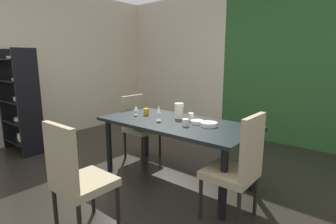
{
  "coord_description": "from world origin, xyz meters",
  "views": [
    {
      "loc": [
        2.13,
        -1.98,
        1.5
      ],
      "look_at": [
        0.1,
        0.48,
        0.85
      ],
      "focal_mm": 28.0,
      "sensor_mm": 36.0,
      "label": 1
    }
  ],
  "objects_px": {
    "wine_glass_near_shelf": "(136,108)",
    "chair_right_near": "(239,165)",
    "wine_glass_near_window": "(159,110)",
    "cup_south": "(146,112)",
    "serving_bowl_left": "(197,122)",
    "cup_east": "(191,117)",
    "cup_north": "(185,122)",
    "display_shelf": "(19,101)",
    "pitcher_center": "(179,111)",
    "chair_left_far": "(138,123)",
    "dining_table": "(176,128)",
    "serving_bowl_front": "(209,124)",
    "chair_head_near": "(76,176)"
  },
  "relations": [
    {
      "from": "wine_glass_near_window",
      "to": "cup_south",
      "type": "bearing_deg",
      "value": 158.53
    },
    {
      "from": "cup_east",
      "to": "chair_left_far",
      "type": "bearing_deg",
      "value": 171.74
    },
    {
      "from": "display_shelf",
      "to": "cup_east",
      "type": "height_order",
      "value": "display_shelf"
    },
    {
      "from": "chair_left_far",
      "to": "dining_table",
      "type": "bearing_deg",
      "value": 72.63
    },
    {
      "from": "wine_glass_near_shelf",
      "to": "chair_right_near",
      "type": "bearing_deg",
      "value": -9.09
    },
    {
      "from": "chair_left_far",
      "to": "serving_bowl_left",
      "type": "bearing_deg",
      "value": 79.9
    },
    {
      "from": "cup_north",
      "to": "cup_east",
      "type": "relative_size",
      "value": 0.8
    },
    {
      "from": "display_shelf",
      "to": "cup_north",
      "type": "xyz_separation_m",
      "value": [
        2.82,
        0.65,
        -0.03
      ]
    },
    {
      "from": "display_shelf",
      "to": "chair_head_near",
      "type": "bearing_deg",
      "value": -13.17
    },
    {
      "from": "wine_glass_near_shelf",
      "to": "pitcher_center",
      "type": "height_order",
      "value": "pitcher_center"
    },
    {
      "from": "chair_head_near",
      "to": "cup_east",
      "type": "height_order",
      "value": "chair_head_near"
    },
    {
      "from": "display_shelf",
      "to": "chair_left_far",
      "type": "bearing_deg",
      "value": 32.14
    },
    {
      "from": "chair_left_far",
      "to": "display_shelf",
      "type": "bearing_deg",
      "value": -57.86
    },
    {
      "from": "chair_right_near",
      "to": "pitcher_center",
      "type": "bearing_deg",
      "value": 65.52
    },
    {
      "from": "serving_bowl_left",
      "to": "cup_east",
      "type": "relative_size",
      "value": 1.52
    },
    {
      "from": "wine_glass_near_shelf",
      "to": "serving_bowl_front",
      "type": "relative_size",
      "value": 0.71
    },
    {
      "from": "serving_bowl_front",
      "to": "cup_south",
      "type": "bearing_deg",
      "value": -179.23
    },
    {
      "from": "display_shelf",
      "to": "chair_right_near",
      "type": "bearing_deg",
      "value": 7.06
    },
    {
      "from": "display_shelf",
      "to": "cup_south",
      "type": "height_order",
      "value": "display_shelf"
    },
    {
      "from": "dining_table",
      "to": "serving_bowl_front",
      "type": "relative_size",
      "value": 9.93
    },
    {
      "from": "display_shelf",
      "to": "pitcher_center",
      "type": "bearing_deg",
      "value": 19.95
    },
    {
      "from": "display_shelf",
      "to": "serving_bowl_front",
      "type": "bearing_deg",
      "value": 14.85
    },
    {
      "from": "serving_bowl_left",
      "to": "chair_left_far",
      "type": "bearing_deg",
      "value": 169.9
    },
    {
      "from": "serving_bowl_left",
      "to": "cup_north",
      "type": "relative_size",
      "value": 1.9
    },
    {
      "from": "wine_glass_near_window",
      "to": "serving_bowl_front",
      "type": "distance_m",
      "value": 0.64
    },
    {
      "from": "chair_right_near",
      "to": "wine_glass_near_shelf",
      "type": "bearing_deg",
      "value": 80.91
    },
    {
      "from": "wine_glass_near_window",
      "to": "display_shelf",
      "type": "bearing_deg",
      "value": -164.83
    },
    {
      "from": "dining_table",
      "to": "serving_bowl_left",
      "type": "xyz_separation_m",
      "value": [
        0.25,
        0.08,
        0.1
      ]
    },
    {
      "from": "display_shelf",
      "to": "cup_north",
      "type": "relative_size",
      "value": 20.81
    },
    {
      "from": "serving_bowl_front",
      "to": "pitcher_center",
      "type": "relative_size",
      "value": 0.98
    },
    {
      "from": "serving_bowl_front",
      "to": "cup_east",
      "type": "distance_m",
      "value": 0.31
    },
    {
      "from": "wine_glass_near_shelf",
      "to": "serving_bowl_left",
      "type": "bearing_deg",
      "value": 8.1
    },
    {
      "from": "display_shelf",
      "to": "cup_south",
      "type": "xyz_separation_m",
      "value": [
        2.07,
        0.79,
        -0.03
      ]
    },
    {
      "from": "wine_glass_near_window",
      "to": "cup_north",
      "type": "bearing_deg",
      "value": -1.03
    },
    {
      "from": "dining_table",
      "to": "serving_bowl_front",
      "type": "bearing_deg",
      "value": 8.47
    },
    {
      "from": "wine_glass_near_shelf",
      "to": "cup_north",
      "type": "distance_m",
      "value": 0.85
    },
    {
      "from": "cup_east",
      "to": "dining_table",
      "type": "bearing_deg",
      "value": -131.9
    },
    {
      "from": "serving_bowl_front",
      "to": "cup_east",
      "type": "relative_size",
      "value": 1.91
    },
    {
      "from": "cup_south",
      "to": "serving_bowl_front",
      "type": "bearing_deg",
      "value": 0.77
    },
    {
      "from": "chair_left_far",
      "to": "cup_north",
      "type": "bearing_deg",
      "value": 71.45
    },
    {
      "from": "serving_bowl_left",
      "to": "cup_east",
      "type": "distance_m",
      "value": 0.14
    },
    {
      "from": "dining_table",
      "to": "cup_north",
      "type": "distance_m",
      "value": 0.26
    },
    {
      "from": "chair_right_near",
      "to": "cup_east",
      "type": "distance_m",
      "value": 0.98
    },
    {
      "from": "chair_head_near",
      "to": "chair_left_far",
      "type": "xyz_separation_m",
      "value": [
        -0.96,
        1.65,
        -0.02
      ]
    },
    {
      "from": "chair_left_far",
      "to": "wine_glass_near_window",
      "type": "bearing_deg",
      "value": 63.22
    },
    {
      "from": "chair_head_near",
      "to": "wine_glass_near_window",
      "type": "height_order",
      "value": "chair_head_near"
    },
    {
      "from": "display_shelf",
      "to": "cup_south",
      "type": "bearing_deg",
      "value": 20.92
    },
    {
      "from": "chair_left_far",
      "to": "pitcher_center",
      "type": "bearing_deg",
      "value": 82.03
    },
    {
      "from": "wine_glass_near_window",
      "to": "pitcher_center",
      "type": "distance_m",
      "value": 0.29
    },
    {
      "from": "wine_glass_near_window",
      "to": "cup_north",
      "type": "distance_m",
      "value": 0.42
    }
  ]
}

